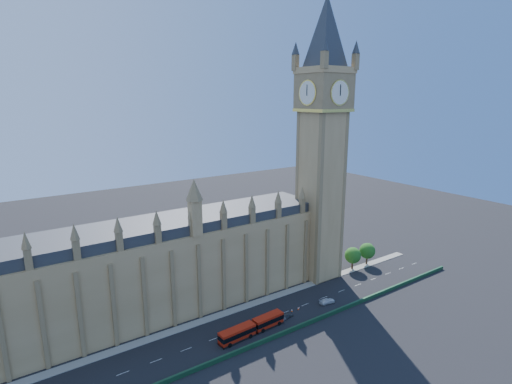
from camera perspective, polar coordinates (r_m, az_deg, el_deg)
ground at (r=118.62m, az=-0.66°, el=-18.45°), size 400.00×400.00×0.00m
palace_westminster at (r=120.59m, az=-16.88°, el=-11.05°), size 120.00×20.00×28.00m
elizabeth_tower at (r=135.96m, az=9.51°, el=9.80°), size 20.59×20.59×105.00m
bridge_parapet at (r=112.10m, az=2.06°, el=-20.17°), size 160.00×0.60×1.20m
kerb_north at (r=125.49m, az=-3.18°, el=-16.51°), size 160.00×3.00×0.16m
tree_east_near at (r=154.16m, az=13.70°, el=-8.71°), size 6.00×6.00×8.50m
tree_east_far at (r=159.87m, az=15.65°, el=-8.03°), size 6.00×6.00×8.50m
red_bus at (r=114.04m, az=-0.56°, el=-18.79°), size 20.40×4.13×3.45m
car_grey at (r=121.91m, az=4.48°, el=-17.19°), size 3.87×1.84×1.28m
car_silver at (r=120.28m, az=3.35°, el=-17.63°), size 3.96×1.67×1.27m
car_white at (r=130.62m, az=10.13°, el=-15.09°), size 5.41×2.64×1.52m
cone_a at (r=125.05m, az=5.14°, el=-16.50°), size 0.54×0.54×0.78m
cone_b at (r=126.87m, az=6.17°, el=-16.09°), size 0.40×0.40×0.63m
cone_c at (r=126.16m, az=6.07°, el=-16.23°), size 0.65×0.65×0.80m
cone_d at (r=130.61m, az=9.98°, el=-15.27°), size 0.53×0.53×0.79m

